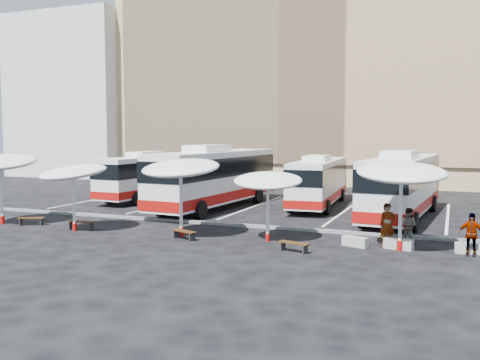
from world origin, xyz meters
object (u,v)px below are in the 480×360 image
at_px(bus_2, 319,180).
at_px(sunshade_1, 73,173).
at_px(passenger_2, 471,234).
at_px(sunshade_4, 401,173).
at_px(wood_bench_3, 294,245).
at_px(sunshade_0, 0,162).
at_px(passenger_1, 408,226).
at_px(sunshade_3, 268,181).
at_px(sunshade_2, 181,168).
at_px(bus_3, 402,184).
at_px(wood_bench_0, 31,219).
at_px(wood_bench_2, 184,233).
at_px(conc_bench_0, 355,242).
at_px(conc_bench_1, 398,244).
at_px(conc_bench_2, 470,249).
at_px(bus_0, 153,174).
at_px(wood_bench_1, 81,223).
at_px(bus_1, 216,176).
at_px(passenger_0, 388,225).

distance_m(bus_2, sunshade_1, 16.27).
bearing_deg(passenger_2, sunshade_1, -172.41).
relative_size(sunshade_4, wood_bench_3, 3.24).
bearing_deg(sunshade_0, passenger_1, 7.41).
bearing_deg(sunshade_4, sunshade_3, -177.87).
bearing_deg(sunshade_2, bus_3, 46.07).
height_order(wood_bench_0, wood_bench_2, wood_bench_0).
bearing_deg(conc_bench_0, passenger_1, 33.93).
bearing_deg(wood_bench_2, conc_bench_1, 9.27).
height_order(conc_bench_2, passenger_1, passenger_1).
height_order(conc_bench_0, passenger_1, passenger_1).
xyz_separation_m(bus_3, conc_bench_1, (0.62, -8.47, -1.77)).
xyz_separation_m(bus_3, passenger_1, (0.90, -7.23, -1.19)).
height_order(bus_2, wood_bench_3, bus_2).
relative_size(bus_0, conc_bench_1, 9.45).
relative_size(sunshade_0, passenger_2, 2.78).
bearing_deg(bus_0, conc_bench_1, -27.73).
distance_m(sunshade_4, conc_bench_0, 3.54).
distance_m(wood_bench_2, conc_bench_2, 12.16).
xyz_separation_m(wood_bench_1, conc_bench_0, (13.50, 1.10, -0.13)).
bearing_deg(sunshade_0, bus_1, 50.43).
bearing_deg(sunshade_3, wood_bench_0, -176.87).
relative_size(bus_3, wood_bench_2, 8.99).
relative_size(sunshade_4, wood_bench_1, 3.02).
relative_size(wood_bench_2, conc_bench_2, 1.23).
distance_m(sunshade_0, conc_bench_0, 18.81).
xyz_separation_m(bus_2, conc_bench_2, (8.98, -11.60, -1.54)).
bearing_deg(passenger_2, sunshade_3, -175.04).
bearing_deg(wood_bench_3, bus_3, 72.85).
xyz_separation_m(bus_0, passenger_2, (21.42, -11.51, -0.94)).
height_order(sunshade_4, conc_bench_1, sunshade_4).
relative_size(wood_bench_2, conc_bench_0, 1.24).
height_order(wood_bench_1, wood_bench_3, wood_bench_1).
xyz_separation_m(bus_0, bus_2, (12.42, 0.48, -0.05)).
bearing_deg(passenger_0, sunshade_3, 168.98).
bearing_deg(passenger_1, sunshade_2, 27.33).
bearing_deg(passenger_2, wood_bench_0, -174.28).
height_order(bus_3, passenger_2, bus_3).
bearing_deg(sunshade_3, sunshade_0, -176.21).
relative_size(sunshade_4, conc_bench_1, 3.76).
xyz_separation_m(sunshade_0, sunshade_2, (10.56, 0.45, -0.09)).
bearing_deg(sunshade_4, conc_bench_2, 9.53).
height_order(bus_2, wood_bench_0, bus_2).
distance_m(sunshade_2, passenger_0, 9.60).
height_order(bus_3, wood_bench_1, bus_3).
bearing_deg(conc_bench_0, conc_bench_2, 4.29).
xyz_separation_m(sunshade_1, passenger_1, (15.65, 2.86, -2.11)).
relative_size(wood_bench_0, passenger_1, 0.88).
distance_m(bus_3, sunshade_0, 22.05).
height_order(bus_1, passenger_1, bus_1).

